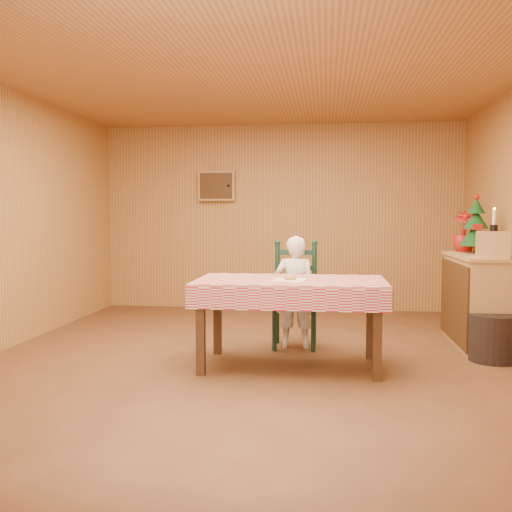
# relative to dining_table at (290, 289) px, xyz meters

# --- Properties ---
(ground) EXTENTS (6.00, 6.00, 0.00)m
(ground) POSITION_rel_dining_table_xyz_m (-0.34, 0.11, -0.69)
(ground) COLOR brown
(ground) RESTS_ON ground
(cabin_walls) EXTENTS (5.10, 6.05, 2.65)m
(cabin_walls) POSITION_rel_dining_table_xyz_m (-0.34, 0.64, 1.14)
(cabin_walls) COLOR #B68141
(cabin_walls) RESTS_ON ground
(dining_table) EXTENTS (1.66, 0.96, 0.77)m
(dining_table) POSITION_rel_dining_table_xyz_m (0.00, 0.00, 0.00)
(dining_table) COLOR #462A12
(dining_table) RESTS_ON ground
(ladder_chair) EXTENTS (0.44, 0.40, 1.08)m
(ladder_chair) POSITION_rel_dining_table_xyz_m (0.00, 0.79, -0.18)
(ladder_chair) COLOR black
(ladder_chair) RESTS_ON ground
(seated_child) EXTENTS (0.41, 0.27, 1.12)m
(seated_child) POSITION_rel_dining_table_xyz_m (0.00, 0.73, -0.13)
(seated_child) COLOR white
(seated_child) RESTS_ON ground
(napkin) EXTENTS (0.29, 0.29, 0.00)m
(napkin) POSITION_rel_dining_table_xyz_m (0.00, -0.05, 0.08)
(napkin) COLOR white
(napkin) RESTS_ON dining_table
(donut) EXTENTS (0.14, 0.14, 0.04)m
(donut) POSITION_rel_dining_table_xyz_m (0.00, -0.05, 0.10)
(donut) COLOR #BC8D43
(donut) RESTS_ON napkin
(shelf_unit) EXTENTS (0.54, 1.24, 0.93)m
(shelf_unit) POSITION_rel_dining_table_xyz_m (1.86, 1.04, -0.22)
(shelf_unit) COLOR tan
(shelf_unit) RESTS_ON ground
(crate) EXTENTS (0.38, 0.38, 0.25)m
(crate) POSITION_rel_dining_table_xyz_m (1.87, 0.64, 0.37)
(crate) COLOR tan
(crate) RESTS_ON shelf_unit
(christmas_tree) EXTENTS (0.34, 0.34, 0.62)m
(christmas_tree) POSITION_rel_dining_table_xyz_m (1.87, 1.29, 0.52)
(christmas_tree) COLOR #462A12
(christmas_tree) RESTS_ON shelf_unit
(flower_arrangement) EXTENTS (0.31, 0.31, 0.45)m
(flower_arrangement) POSITION_rel_dining_table_xyz_m (1.82, 1.59, 0.47)
(flower_arrangement) COLOR #AC160F
(flower_arrangement) RESTS_ON shelf_unit
(candle_set) EXTENTS (0.07, 0.07, 0.22)m
(candle_set) POSITION_rel_dining_table_xyz_m (1.87, 0.64, 0.56)
(candle_set) COLOR black
(candle_set) RESTS_ON crate
(storage_bin) EXTENTS (0.52, 0.52, 0.43)m
(storage_bin) POSITION_rel_dining_table_xyz_m (1.83, 0.40, -0.47)
(storage_bin) COLOR black
(storage_bin) RESTS_ON ground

